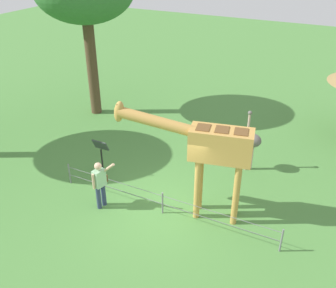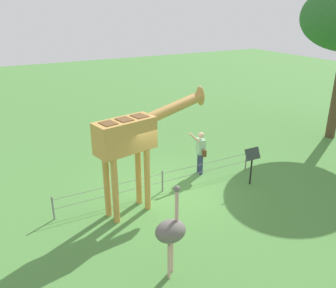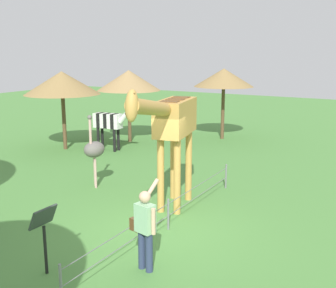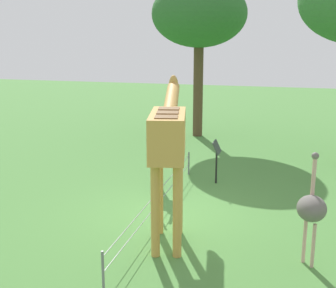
{
  "view_description": "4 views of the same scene",
  "coord_description": "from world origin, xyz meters",
  "px_view_note": "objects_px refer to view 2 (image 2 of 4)",
  "views": [
    {
      "loc": [
        -4.11,
        8.05,
        7.38
      ],
      "look_at": [
        0.19,
        -0.55,
        1.97
      ],
      "focal_mm": 40.08,
      "sensor_mm": 36.0,
      "label": 1
    },
    {
      "loc": [
        -4.69,
        -8.92,
        5.75
      ],
      "look_at": [
        0.07,
        -0.06,
        1.75
      ],
      "focal_mm": 37.6,
      "sensor_mm": 36.0,
      "label": 2
    },
    {
      "loc": [
        7.98,
        4.8,
        4.12
      ],
      "look_at": [
        0.66,
        0.56,
        2.22
      ],
      "focal_mm": 45.08,
      "sensor_mm": 36.0,
      "label": 3
    },
    {
      "loc": [
        -10.07,
        -2.75,
        4.4
      ],
      "look_at": [
        0.54,
        0.09,
        1.72
      ],
      "focal_mm": 47.9,
      "sensor_mm": 36.0,
      "label": 4
    }
  ],
  "objects_px": {
    "giraffe": "(135,137)",
    "ostrich": "(171,231)",
    "visitor": "(200,150)",
    "info_sign": "(252,159)"
  },
  "relations": [
    {
      "from": "visitor",
      "to": "info_sign",
      "type": "xyz_separation_m",
      "value": [
        1.05,
        -1.53,
        0.05
      ]
    },
    {
      "from": "giraffe",
      "to": "info_sign",
      "type": "bearing_deg",
      "value": -6.15
    },
    {
      "from": "visitor",
      "to": "ostrich",
      "type": "distance_m",
      "value": 5.33
    },
    {
      "from": "ostrich",
      "to": "visitor",
      "type": "bearing_deg",
      "value": 49.83
    },
    {
      "from": "visitor",
      "to": "ostrich",
      "type": "height_order",
      "value": "ostrich"
    },
    {
      "from": "giraffe",
      "to": "ostrich",
      "type": "xyz_separation_m",
      "value": [
        -0.49,
        -2.96,
        -1.11
      ]
    },
    {
      "from": "giraffe",
      "to": "ostrich",
      "type": "bearing_deg",
      "value": -99.35
    },
    {
      "from": "giraffe",
      "to": "info_sign",
      "type": "height_order",
      "value": "giraffe"
    },
    {
      "from": "ostrich",
      "to": "info_sign",
      "type": "height_order",
      "value": "ostrich"
    },
    {
      "from": "info_sign",
      "to": "visitor",
      "type": "bearing_deg",
      "value": 124.5
    }
  ]
}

